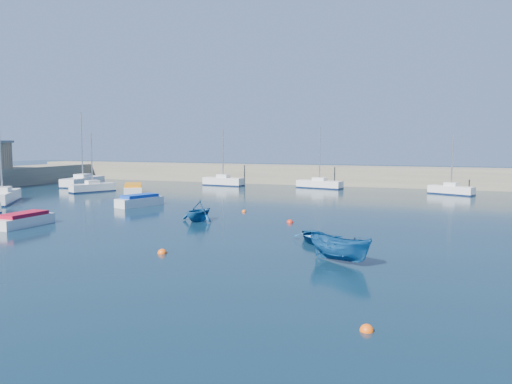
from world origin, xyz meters
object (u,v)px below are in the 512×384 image
(sailboat_4, at_px, (83,181))
(sailboat_7, at_px, (451,190))
(sailboat_5, at_px, (223,181))
(motorboat_0, at_px, (24,220))
(sailboat_3, at_px, (93,187))
(dinghy_center, at_px, (315,237))
(motorboat_1, at_px, (140,201))
(motorboat_2, at_px, (133,189))
(sailboat_6, at_px, (319,184))
(dinghy_left, at_px, (198,211))
(sailboat_2, at_px, (2,197))
(dinghy_right, at_px, (340,248))

(sailboat_4, height_order, sailboat_7, sailboat_4)
(sailboat_5, bearing_deg, motorboat_0, -173.61)
(sailboat_3, relative_size, dinghy_center, 2.24)
(motorboat_1, distance_m, motorboat_2, 12.01)
(sailboat_7, height_order, motorboat_1, sailboat_7)
(sailboat_6, distance_m, dinghy_left, 29.60)
(sailboat_2, relative_size, sailboat_3, 1.35)
(motorboat_1, bearing_deg, motorboat_0, -77.53)
(sailboat_2, distance_m, dinghy_center, 34.05)
(sailboat_2, relative_size, sailboat_4, 0.95)
(sailboat_5, distance_m, sailboat_7, 28.98)
(motorboat_2, bearing_deg, sailboat_6, 3.49)
(sailboat_4, distance_m, sailboat_7, 46.76)
(sailboat_3, bearing_deg, motorboat_0, -36.39)
(sailboat_2, bearing_deg, dinghy_right, -54.63)
(dinghy_center, bearing_deg, dinghy_right, -89.79)
(sailboat_5, height_order, sailboat_7, sailboat_5)
(motorboat_0, xyz_separation_m, dinghy_left, (10.47, 6.29, 0.32))
(sailboat_7, bearing_deg, sailboat_2, 144.83)
(sailboat_4, bearing_deg, sailboat_2, -81.14)
(sailboat_3, bearing_deg, sailboat_5, 77.05)
(sailboat_2, xyz_separation_m, dinghy_left, (23.05, -3.53, 0.16))
(motorboat_1, relative_size, dinghy_center, 1.52)
(motorboat_1, xyz_separation_m, dinghy_center, (19.10, -10.62, -0.19))
(motorboat_0, xyz_separation_m, dinghy_right, (22.86, -2.86, 0.25))
(sailboat_4, height_order, sailboat_5, sailboat_4)
(sailboat_7, height_order, motorboat_0, sailboat_7)
(sailboat_4, distance_m, sailboat_5, 18.91)
(sailboat_4, bearing_deg, motorboat_0, -64.89)
(sailboat_4, bearing_deg, sailboat_7, -0.96)
(motorboat_0, relative_size, dinghy_center, 1.40)
(sailboat_6, bearing_deg, sailboat_5, 105.72)
(sailboat_4, bearing_deg, motorboat_2, -34.30)
(sailboat_4, relative_size, sailboat_5, 1.31)
(sailboat_2, xyz_separation_m, sailboat_5, (12.20, 25.28, -0.01))
(sailboat_7, bearing_deg, motorboat_1, 152.85)
(motorboat_0, bearing_deg, sailboat_2, 143.20)
(motorboat_0, relative_size, motorboat_2, 0.77)
(sailboat_5, xyz_separation_m, sailboat_7, (28.93, -1.78, -0.07))
(sailboat_4, relative_size, dinghy_right, 2.71)
(sailboat_7, bearing_deg, motorboat_0, 164.50)
(sailboat_7, distance_m, motorboat_1, 34.36)
(sailboat_6, distance_m, dinghy_right, 39.94)
(sailboat_2, bearing_deg, dinghy_center, -48.80)
(motorboat_0, distance_m, dinghy_center, 20.55)
(sailboat_3, xyz_separation_m, sailboat_6, (24.13, 14.16, -0.00))
(sailboat_6, relative_size, dinghy_right, 2.13)
(sailboat_7, distance_m, dinghy_right, 36.63)
(sailboat_6, height_order, dinghy_center, sailboat_6)
(sailboat_5, relative_size, motorboat_1, 1.61)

